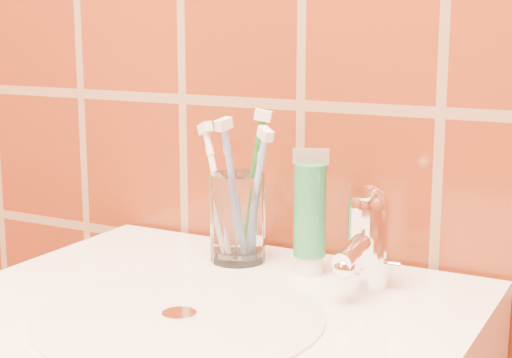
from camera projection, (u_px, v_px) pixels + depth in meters
The scene contains 7 objects.
glass_tumbler at pixel (238, 218), 0.98m from camera, with size 0.07×0.07×0.11m, color white.
toothpaste_tube at pixel (310, 216), 0.93m from camera, with size 0.04×0.04×0.15m.
faucet at pixel (367, 233), 0.88m from camera, with size 0.05×0.11×0.12m.
toothbrush_0 at pixel (218, 192), 1.00m from camera, with size 0.08×0.05×0.18m, color white, non-canonical shape.
toothbrush_1 at pixel (251, 186), 0.98m from camera, with size 0.05×0.03×0.20m, color #1F742A, non-canonical shape.
toothbrush_2 at pixel (234, 193), 0.96m from camera, with size 0.03×0.06×0.19m, color #6A87BD, non-canonical shape.
toothbrush_3 at pixel (255, 197), 0.96m from camera, with size 0.07×0.05×0.18m, color #7EA0E0, non-canonical shape.
Camera 1 is at (0.43, 0.28, 1.15)m, focal length 55.00 mm.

